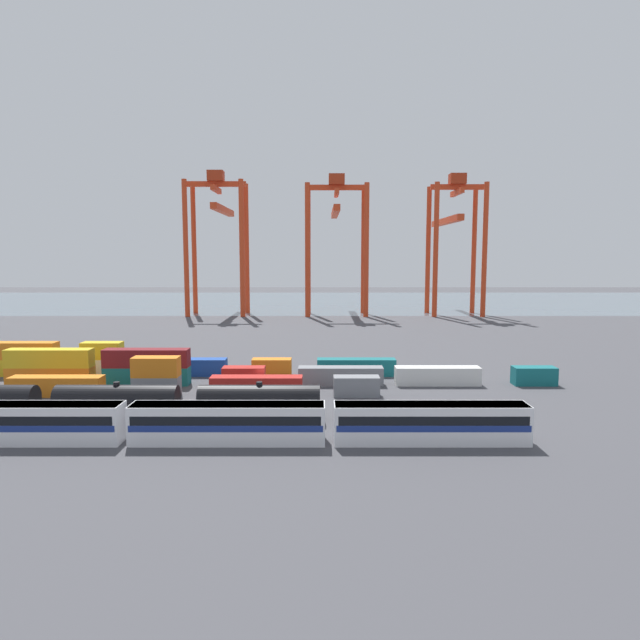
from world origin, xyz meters
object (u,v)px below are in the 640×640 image
object	(u,v)px
passenger_train	(228,421)
gantry_crane_central	(336,229)
shipping_container_15	(103,367)
gantry_crane_east	(454,231)
freight_tank_row	(118,402)
gantry_crane_west	(219,227)
shipping_container_19	(357,367)
shipping_container_12	(534,376)
shipping_container_7	(147,376)

from	to	relation	value
passenger_train	gantry_crane_central	bearing A→B (deg)	83.44
shipping_container_15	gantry_crane_east	xyz separation A→B (m)	(75.58, 92.48, 24.92)
freight_tank_row	gantry_crane_west	xyz separation A→B (m)	(-9.08, 115.53, 25.17)
passenger_train	shipping_container_19	bearing A→B (deg)	64.77
shipping_container_15	gantry_crane_central	bearing A→B (deg)	67.20
freight_tank_row	shipping_container_12	size ratio (longest dim) A/B	7.53
passenger_train	shipping_container_15	size ratio (longest dim) A/B	9.82
shipping_container_19	gantry_crane_east	size ratio (longest dim) A/B	0.28
freight_tank_row	gantry_crane_central	xyz separation A→B (m)	(27.82, 115.82, 24.76)
gantry_crane_west	shipping_container_7	bearing A→B (deg)	-85.91
shipping_container_7	shipping_container_15	world-z (taller)	same
shipping_container_19	gantry_crane_east	world-z (taller)	gantry_crane_east
gantry_crane_central	gantry_crane_east	size ratio (longest dim) A/B	1.00
shipping_container_15	gantry_crane_west	world-z (taller)	gantry_crane_west
shipping_container_12	gantry_crane_west	xyz separation A→B (m)	(-62.55, 98.04, 25.97)
shipping_container_7	gantry_crane_central	world-z (taller)	gantry_crane_central
shipping_container_7	gantry_crane_west	xyz separation A→B (m)	(-7.01, 98.04, 25.97)
passenger_train	gantry_crane_central	distance (m)	126.49
passenger_train	gantry_crane_east	world-z (taller)	gantry_crane_east
passenger_train	gantry_crane_west	size ratio (longest dim) A/B	1.34
shipping_container_19	passenger_train	bearing A→B (deg)	-115.23
freight_tank_row	gantry_crane_west	bearing A→B (deg)	94.49
shipping_container_7	shipping_container_15	distance (m)	10.83
freight_tank_row	shipping_container_19	bearing A→B (deg)	40.02
gantry_crane_central	gantry_crane_east	bearing A→B (deg)	0.73
passenger_train	freight_tank_row	bearing A→B (deg)	151.45
shipping_container_12	gantry_crane_east	xyz separation A→B (m)	(11.25, 98.81, 24.92)
passenger_train	shipping_container_12	distance (m)	46.98
shipping_container_12	shipping_container_15	world-z (taller)	same
passenger_train	shipping_container_19	xyz separation A→B (m)	(14.72, 31.23, -0.84)
shipping_container_15	gantry_crane_central	size ratio (longest dim) A/B	0.14
freight_tank_row	shipping_container_7	xyz separation A→B (m)	(-2.07, 17.48, -0.80)
gantry_crane_west	gantry_crane_central	xyz separation A→B (m)	(36.90, 0.30, -0.41)
shipping_container_19	gantry_crane_west	bearing A→B (deg)	112.20
passenger_train	shipping_container_12	bearing A→B (deg)	32.02
shipping_container_15	gantry_crane_west	distance (m)	95.34
gantry_crane_west	shipping_container_12	bearing A→B (deg)	-57.46
gantry_crane_central	gantry_crane_west	bearing A→B (deg)	-179.54
gantry_crane_west	shipping_container_15	bearing A→B (deg)	-91.11
gantry_crane_west	gantry_crane_east	bearing A→B (deg)	0.59
freight_tank_row	shipping_container_19	distance (m)	37.04
freight_tank_row	shipping_container_7	size ratio (longest dim) A/B	3.76
shipping_container_7	gantry_crane_east	size ratio (longest dim) A/B	0.28
shipping_container_7	shipping_container_12	size ratio (longest dim) A/B	2.00
shipping_container_7	shipping_container_19	distance (m)	31.08
shipping_container_15	shipping_container_19	world-z (taller)	same
shipping_container_19	gantry_crane_central	xyz separation A→B (m)	(-0.54, 92.01, 25.55)
shipping_container_15	shipping_container_19	bearing A→B (deg)	0.00
shipping_container_7	gantry_crane_west	bearing A→B (deg)	94.09
shipping_container_19	gantry_crane_east	bearing A→B (deg)	68.54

